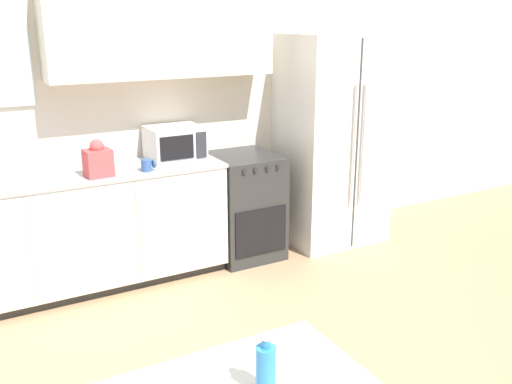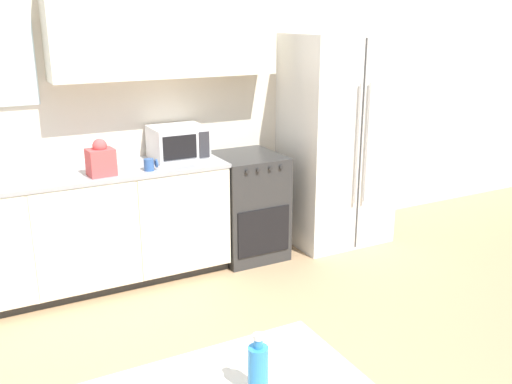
{
  "view_description": "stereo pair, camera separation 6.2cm",
  "coord_description": "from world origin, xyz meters",
  "views": [
    {
      "loc": [
        -1.2,
        -2.28,
        2.06
      ],
      "look_at": [
        0.37,
        0.56,
        1.05
      ],
      "focal_mm": 40.0,
      "sensor_mm": 36.0,
      "label": 1
    },
    {
      "loc": [
        -1.15,
        -2.31,
        2.06
      ],
      "look_at": [
        0.37,
        0.56,
        1.05
      ],
      "focal_mm": 40.0,
      "sensor_mm": 36.0,
      "label": 2
    }
  ],
  "objects": [
    {
      "name": "kitchen_counter",
      "position": [
        -0.43,
        1.95,
        0.47
      ],
      "size": [
        2.31,
        0.61,
        0.93
      ],
      "color": "#333333",
      "rests_on": "ground_plane"
    },
    {
      "name": "microwave",
      "position": [
        0.43,
        2.03,
        1.07
      ],
      "size": [
        0.43,
        0.37,
        0.26
      ],
      "color": "silver",
      "rests_on": "kitchen_counter"
    },
    {
      "name": "kitchen_sink",
      "position": [
        -0.91,
        1.96,
        0.95
      ],
      "size": [
        0.72,
        0.46,
        0.26
      ],
      "color": "#B7BABC",
      "rests_on": "kitchen_counter"
    },
    {
      "name": "drink_bottle",
      "position": [
        -0.31,
        -0.74,
        0.83
      ],
      "size": [
        0.08,
        0.08,
        0.24
      ],
      "color": "#338CD8",
      "rests_on": "dining_table"
    },
    {
      "name": "refrigerator",
      "position": [
        1.92,
        1.9,
        0.96
      ],
      "size": [
        0.9,
        0.74,
        1.91
      ],
      "color": "silver",
      "rests_on": "ground_plane"
    },
    {
      "name": "oven_range",
      "position": [
        1.01,
        1.93,
        0.46
      ],
      "size": [
        0.56,
        0.64,
        0.91
      ],
      "color": "#2D2D2D",
      "rests_on": "ground_plane"
    },
    {
      "name": "grocery_bag_0",
      "position": [
        -0.26,
        1.8,
        1.05
      ],
      "size": [
        0.2,
        0.18,
        0.27
      ],
      "rotation": [
        0.0,
        0.0,
        0.08
      ],
      "color": "#D14C4C",
      "rests_on": "kitchen_counter"
    },
    {
      "name": "coffee_mug",
      "position": [
        0.1,
        1.76,
        0.98
      ],
      "size": [
        0.11,
        0.08,
        0.09
      ],
      "color": "#335999",
      "rests_on": "kitchen_counter"
    },
    {
      "name": "wall_back",
      "position": [
        0.06,
        2.24,
        1.47
      ],
      "size": [
        12.0,
        0.38,
        2.7
      ],
      "color": "beige",
      "rests_on": "ground_plane"
    }
  ]
}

